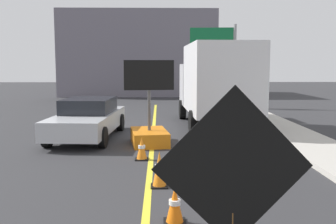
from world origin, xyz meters
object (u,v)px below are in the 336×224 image
object	(u,v)px
roadwork_sign	(233,172)
box_truck	(216,83)
arrow_board_trailer	(149,129)
pickup_car	(88,118)
traffic_cone_mid_lane	(159,169)
traffic_cone_far_lane	(142,149)
highway_guide_sign	(222,51)
traffic_cone_near_sign	(175,205)

from	to	relation	value
roadwork_sign	box_truck	bearing A→B (deg)	82.40
arrow_board_trailer	pickup_car	world-z (taller)	arrow_board_trailer
traffic_cone_mid_lane	traffic_cone_far_lane	xyz separation A→B (m)	(-0.47, 2.38, -0.07)
roadwork_sign	box_truck	xyz separation A→B (m)	(1.63, 12.19, 0.35)
pickup_car	highway_guide_sign	bearing A→B (deg)	57.94
roadwork_sign	traffic_cone_far_lane	world-z (taller)	roadwork_sign
arrow_board_trailer	traffic_cone_mid_lane	bearing A→B (deg)	-85.91
arrow_board_trailer	box_truck	xyz separation A→B (m)	(2.68, 3.54, 1.34)
pickup_car	arrow_board_trailer	bearing A→B (deg)	-27.82
traffic_cone_far_lane	arrow_board_trailer	bearing A→B (deg)	85.94
arrow_board_trailer	traffic_cone_mid_lane	world-z (taller)	arrow_board_trailer
pickup_car	highway_guide_sign	size ratio (longest dim) A/B	0.99
traffic_cone_near_sign	traffic_cone_far_lane	bearing A→B (deg)	99.52
highway_guide_sign	traffic_cone_mid_lane	distance (m)	16.39
traffic_cone_far_lane	highway_guide_sign	bearing A→B (deg)	72.27
pickup_car	traffic_cone_near_sign	size ratio (longest dim) A/B	8.11
traffic_cone_near_sign	roadwork_sign	bearing A→B (deg)	-77.74
traffic_cone_near_sign	traffic_cone_mid_lane	xyz separation A→B (m)	(-0.25, 1.90, 0.07)
arrow_board_trailer	traffic_cone_far_lane	bearing A→B (deg)	-94.06
traffic_cone_near_sign	highway_guide_sign	bearing A→B (deg)	78.63
highway_guide_sign	traffic_cone_far_lane	distance (m)	14.29
box_truck	pickup_car	bearing A→B (deg)	-153.76
box_truck	traffic_cone_near_sign	distance (m)	10.28
pickup_car	traffic_cone_mid_lane	size ratio (longest dim) A/B	6.56
roadwork_sign	traffic_cone_mid_lane	xyz separation A→B (m)	(-0.73, 4.15, -1.10)
traffic_cone_near_sign	traffic_cone_mid_lane	distance (m)	1.92
highway_guide_sign	traffic_cone_far_lane	world-z (taller)	highway_guide_sign
box_truck	traffic_cone_mid_lane	xyz separation A→B (m)	(-2.36, -8.04, -1.45)
arrow_board_trailer	highway_guide_sign	size ratio (longest dim) A/B	0.54
traffic_cone_near_sign	traffic_cone_far_lane	world-z (taller)	traffic_cone_far_lane
box_truck	traffic_cone_mid_lane	bearing A→B (deg)	-106.35
roadwork_sign	arrow_board_trailer	bearing A→B (deg)	96.95
arrow_board_trailer	pickup_car	xyz separation A→B (m)	(-2.17, 1.15, 0.22)
highway_guide_sign	pickup_car	bearing A→B (deg)	-122.06
roadwork_sign	highway_guide_sign	size ratio (longest dim) A/B	0.47
roadwork_sign	arrow_board_trailer	xyz separation A→B (m)	(-1.05, 8.65, -0.99)
box_truck	traffic_cone_mid_lane	size ratio (longest dim) A/B	8.98
roadwork_sign	box_truck	distance (m)	12.30
pickup_car	highway_guide_sign	distance (m)	12.12
box_truck	highway_guide_sign	xyz separation A→B (m)	(1.42, 7.62, 1.60)
arrow_board_trailer	traffic_cone_mid_lane	size ratio (longest dim) A/B	3.57
arrow_board_trailer	traffic_cone_near_sign	xyz separation A→B (m)	(0.57, -6.40, -0.18)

